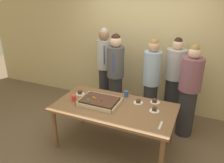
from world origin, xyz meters
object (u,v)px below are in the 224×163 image
object	(u,v)px
party_table	(114,111)
plated_slice_far_right	(80,93)
drink_cup_nearest	(74,98)
person_striped_tie_right	(116,76)
cake_server_utensil	(160,125)
person_green_shirt_behind	(104,67)
person_left_edge_reaching	(189,91)
drink_cup_middle	(126,94)
person_far_right_suit	(151,81)
person_serving_front	(174,79)
sheet_cake	(100,101)
plated_slice_near_left	(155,110)
plated_slice_far_left	(138,102)
plated_slice_near_right	(155,101)

from	to	relation	value
party_table	plated_slice_far_right	size ratio (longest dim) A/B	12.55
drink_cup_nearest	person_striped_tie_right	bearing A→B (deg)	70.58
cake_server_utensil	drink_cup_nearest	bearing A→B (deg)	174.36
drink_cup_nearest	person_green_shirt_behind	bearing A→B (deg)	91.01
person_left_edge_reaching	drink_cup_middle	bearing A→B (deg)	-9.16
person_far_right_suit	person_serving_front	bearing A→B (deg)	162.97
cake_server_utensil	person_striped_tie_right	size ratio (longest dim) A/B	0.12
sheet_cake	drink_cup_middle	world-z (taller)	drink_cup_middle
cake_server_utensil	person_serving_front	distance (m)	1.48
party_table	person_striped_tie_right	xyz separation A→B (m)	(-0.34, 0.87, 0.23)
drink_cup_middle	cake_server_utensil	size ratio (longest dim) A/B	0.50
plated_slice_far_right	person_green_shirt_behind	xyz separation A→B (m)	(0.01, 0.97, 0.16)
sheet_cake	person_serving_front	bearing A→B (deg)	52.18
plated_slice_near_left	plated_slice_far_left	xyz separation A→B (m)	(-0.30, 0.15, -0.00)
sheet_cake	plated_slice_far_right	distance (m)	0.48
plated_slice_near_left	person_striped_tie_right	bearing A→B (deg)	141.60
plated_slice_near_left	cake_server_utensil	size ratio (longest dim) A/B	0.75
party_table	cake_server_utensil	xyz separation A→B (m)	(0.78, -0.23, 0.08)
person_far_right_suit	person_left_edge_reaching	xyz separation A→B (m)	(0.68, -0.12, -0.02)
person_striped_tie_right	drink_cup_nearest	bearing A→B (deg)	-25.14
person_serving_front	person_left_edge_reaching	bearing A→B (deg)	74.46
cake_server_utensil	party_table	bearing A→B (deg)	163.43
plated_slice_far_left	drink_cup_nearest	size ratio (longest dim) A/B	1.50
sheet_cake	drink_cup_middle	size ratio (longest dim) A/B	6.26
drink_cup_middle	person_serving_front	world-z (taller)	person_serving_front
plated_slice_near_right	cake_server_utensil	bearing A→B (deg)	-69.72
plated_slice_far_right	drink_cup_middle	distance (m)	0.80
party_table	plated_slice_far_right	world-z (taller)	plated_slice_far_right
plated_slice_far_left	person_serving_front	distance (m)	1.06
drink_cup_nearest	plated_slice_far_left	bearing A→B (deg)	19.51
person_green_shirt_behind	cake_server_utensil	bearing A→B (deg)	25.64
person_left_edge_reaching	person_green_shirt_behind	bearing A→B (deg)	-42.88
plated_slice_near_left	plated_slice_far_left	size ratio (longest dim) A/B	1.00
drink_cup_middle	person_striped_tie_right	distance (m)	0.62
plated_slice_far_right	drink_cup_middle	bearing A→B (deg)	17.17
plated_slice_far_left	drink_cup_nearest	world-z (taller)	drink_cup_nearest
drink_cup_middle	person_far_right_suit	bearing A→B (deg)	61.63
plated_slice_near_right	plated_slice_far_right	bearing A→B (deg)	-170.17
party_table	drink_cup_middle	distance (m)	0.42
person_striped_tie_right	person_far_right_suit	size ratio (longest dim) A/B	1.03
sheet_cake	cake_server_utensil	distance (m)	1.06
person_green_shirt_behind	person_far_right_suit	world-z (taller)	person_green_shirt_behind
plated_slice_near_right	person_left_edge_reaching	world-z (taller)	person_left_edge_reaching
plated_slice_near_left	person_serving_front	bearing A→B (deg)	85.30
person_striped_tie_right	person_serving_front	bearing A→B (deg)	103.93
plated_slice_near_right	drink_cup_nearest	xyz separation A→B (m)	(-1.23, -0.47, 0.03)
plated_slice_far_right	person_striped_tie_right	world-z (taller)	person_striped_tie_right
drink_cup_nearest	person_serving_front	size ratio (longest dim) A/B	0.06
plated_slice_far_left	person_far_right_suit	xyz separation A→B (m)	(0.03, 0.67, 0.11)
drink_cup_nearest	person_serving_front	bearing A→B (deg)	43.92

